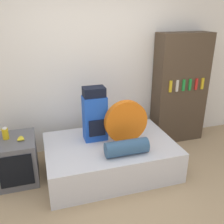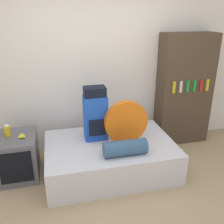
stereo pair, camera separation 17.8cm
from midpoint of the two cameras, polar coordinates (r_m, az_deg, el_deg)
The scene contains 10 objects.
ground_plane at distance 3.00m, azimuth 4.27°, elevation -22.43°, with size 16.00×16.00×0.00m, color tan.
wall_back at distance 3.87m, azimuth -2.91°, elevation 10.04°, with size 8.00×0.05×2.60m.
bed at distance 3.55m, azimuth 0.98°, elevation -10.08°, with size 1.74×1.17×0.43m.
backpack at distance 3.41m, azimuth -2.33°, elevation -0.58°, with size 0.31×0.25×0.75m.
tent_bag at distance 3.35m, azimuth 4.76°, elevation -2.29°, with size 0.59×0.10×0.59m.
sleeping_roll at distance 3.13m, azimuth 4.69°, elevation -8.19°, with size 0.55×0.19×0.19m.
television at distance 3.59m, azimuth -19.23°, elevation -9.55°, with size 0.49×0.61×0.59m.
canister at distance 3.49m, azimuth -21.51°, elevation -4.02°, with size 0.08×0.08×0.16m.
banana_bunch at distance 3.42m, azimuth -18.51°, elevation -5.20°, with size 0.11×0.14×0.03m.
bookshelf at distance 4.29m, azimuth 17.35°, elevation 4.78°, with size 0.87×0.37×1.81m.
Camera 2 is at (-0.62, -2.05, 2.10)m, focal length 40.00 mm.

